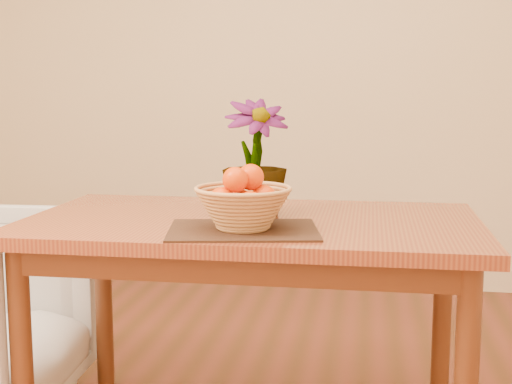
# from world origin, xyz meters

# --- Properties ---
(wall_back) EXTENTS (4.00, 0.02, 2.70)m
(wall_back) POSITION_xyz_m (0.00, 2.25, 1.35)
(wall_back) COLOR #FFE8C2
(wall_back) RESTS_ON floor
(table) EXTENTS (1.40, 0.80, 0.75)m
(table) POSITION_xyz_m (0.00, 0.30, 0.66)
(table) COLOR brown
(table) RESTS_ON floor
(placemat) EXTENTS (0.47, 0.38, 0.01)m
(placemat) POSITION_xyz_m (0.01, 0.10, 0.75)
(placemat) COLOR #352013
(placemat) RESTS_ON table
(wicker_basket) EXTENTS (0.28, 0.28, 0.11)m
(wicker_basket) POSITION_xyz_m (0.01, 0.10, 0.81)
(wicker_basket) COLOR tan
(wicker_basket) RESTS_ON placemat
(orange_pile) EXTENTS (0.18, 0.18, 0.14)m
(orange_pile) POSITION_xyz_m (0.01, 0.10, 0.86)
(orange_pile) COLOR #DC4D03
(orange_pile) RESTS_ON wicker_basket
(potted_plant) EXTENTS (0.27, 0.27, 0.37)m
(potted_plant) POSITION_xyz_m (0.00, 0.35, 0.93)
(potted_plant) COLOR #1F4614
(potted_plant) RESTS_ON table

